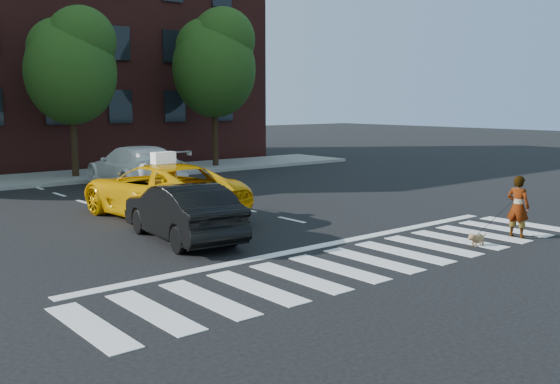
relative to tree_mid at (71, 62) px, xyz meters
name	(u,v)px	position (x,y,z in m)	size (l,w,h in m)	color
ground	(372,260)	(-0.53, -17.00, -4.85)	(120.00, 120.00, 0.00)	black
crosswalk	(372,260)	(-0.53, -17.00, -4.85)	(13.00, 2.40, 0.01)	silver
stop_line	(319,246)	(-0.53, -15.40, -4.85)	(12.00, 0.30, 0.01)	silver
sidewalk_far	(60,178)	(-0.53, 0.50, -4.78)	(30.00, 4.00, 0.15)	slate
tree_mid	(71,62)	(0.00, 0.00, 0.00)	(3.69, 3.69, 7.10)	black
tree_right	(215,59)	(7.00, 0.00, 0.41)	(4.00, 4.00, 7.70)	black
taxi	(161,190)	(-1.53, -10.00, -4.08)	(2.56, 5.54, 1.54)	#EEA905
black_sedan	(182,212)	(-2.53, -12.85, -4.18)	(1.43, 4.09, 1.35)	black
white_suv	(135,167)	(0.72, -3.96, -4.05)	(2.25, 5.53, 1.61)	white
woman	(518,207)	(3.76, -17.73, -4.10)	(0.55, 0.36, 1.50)	#999999
dog	(477,238)	(2.25, -17.62, -4.68)	(0.52, 0.27, 0.30)	#91654A
taxi_sign	(163,158)	(-1.53, -10.20, -3.15)	(0.65, 0.28, 0.32)	white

